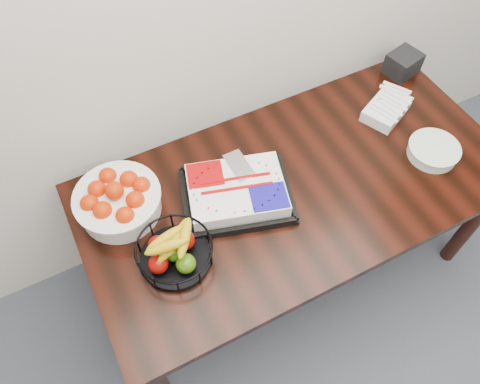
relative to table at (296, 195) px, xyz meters
name	(u,v)px	position (x,y,z in m)	size (l,w,h in m)	color
table	(296,195)	(0.00, 0.00, 0.00)	(1.80, 0.90, 0.75)	black
cake_tray	(237,192)	(-0.26, 0.05, 0.13)	(0.51, 0.45, 0.09)	black
tangerine_bowl	(117,197)	(-0.69, 0.21, 0.18)	(0.34, 0.34, 0.21)	white
fruit_basket	(175,252)	(-0.58, -0.09, 0.15)	(0.28, 0.28, 0.15)	black
plate_stack	(433,151)	(0.59, -0.13, 0.11)	(0.22, 0.22, 0.05)	white
fork_bag	(387,109)	(0.56, 0.16, 0.12)	(0.27, 0.23, 0.06)	silver
napkin_box	(403,64)	(0.80, 0.35, 0.14)	(0.15, 0.13, 0.11)	black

